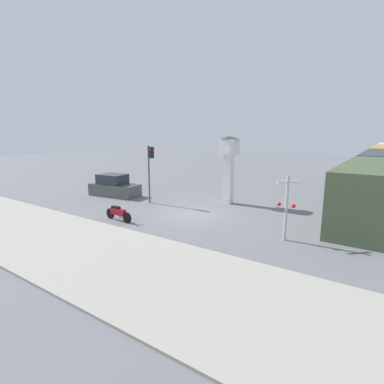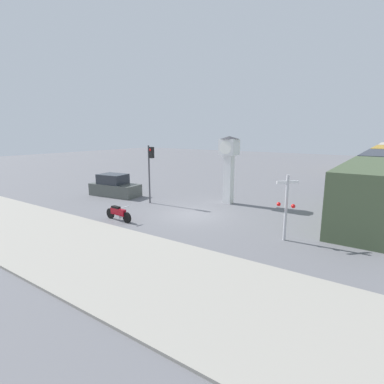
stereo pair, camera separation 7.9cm
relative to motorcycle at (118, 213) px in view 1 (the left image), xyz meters
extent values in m
plane|color=slate|center=(2.93, 3.66, -0.46)|extent=(120.00, 120.00, 0.00)
cube|color=#9E998E|center=(2.93, -4.00, -0.41)|extent=(36.00, 6.00, 0.10)
cylinder|color=black|center=(0.78, -0.04, -0.14)|extent=(0.65, 0.14, 0.64)
cylinder|color=black|center=(-0.76, 0.04, -0.14)|extent=(0.65, 0.14, 0.64)
cube|color=maroon|center=(0.01, 0.00, 0.09)|extent=(1.19, 0.30, 0.39)
cube|color=black|center=(-0.21, 0.01, 0.34)|extent=(0.61, 0.28, 0.11)
cylinder|color=silver|center=(0.06, 0.00, -0.17)|extent=(0.31, 0.23, 0.30)
cube|color=silver|center=(0.66, -0.04, 0.48)|extent=(0.09, 0.47, 0.04)
cube|color=white|center=(3.30, 7.70, 1.32)|extent=(0.61, 0.61, 3.57)
cube|color=white|center=(3.30, 7.70, 3.69)|extent=(1.16, 1.16, 1.16)
cylinder|color=white|center=(3.30, 7.12, 3.69)|extent=(0.92, 0.02, 0.92)
cone|color=#333338|center=(3.30, 7.70, 4.36)|extent=(1.39, 1.39, 0.20)
cube|color=#425138|center=(12.12, 8.88, 1.24)|extent=(2.80, 11.39, 3.40)
cube|color=#333842|center=(12.12, 20.86, 1.24)|extent=(2.80, 11.39, 3.40)
cube|color=olive|center=(12.12, 32.85, 1.24)|extent=(2.80, 11.39, 3.40)
cylinder|color=#47474C|center=(-1.55, 4.46, 1.67)|extent=(0.12, 0.12, 4.26)
cube|color=black|center=(-1.25, 4.46, 3.30)|extent=(0.28, 0.24, 0.80)
sphere|color=red|center=(-1.25, 4.31, 3.50)|extent=(0.16, 0.16, 0.16)
cylinder|color=#B7B7BC|center=(9.23, 2.37, 1.16)|extent=(0.14, 0.14, 3.24)
cube|color=white|center=(9.23, 2.37, 2.43)|extent=(0.82, 0.82, 0.14)
sphere|color=red|center=(8.88, 2.32, 1.32)|extent=(0.20, 0.20, 0.20)
sphere|color=red|center=(9.58, 2.32, 1.32)|extent=(0.20, 0.20, 0.20)
cube|color=#4C514C|center=(-5.67, 4.74, 0.04)|extent=(4.38, 2.29, 1.00)
cube|color=#262B33|center=(-5.87, 4.72, 0.94)|extent=(2.38, 1.91, 0.80)
camera|label=1|loc=(13.36, -11.75, 4.78)|focal=28.00mm
camera|label=2|loc=(13.43, -11.70, 4.78)|focal=28.00mm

